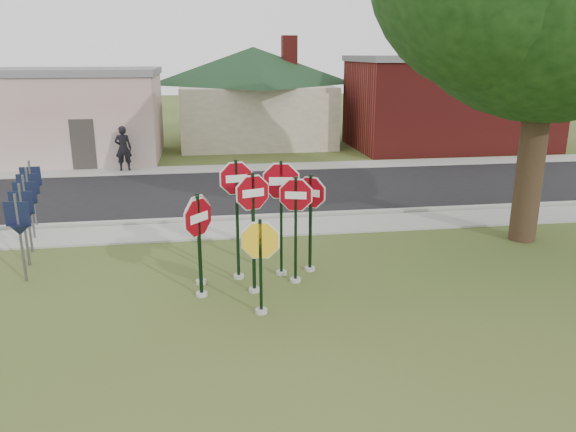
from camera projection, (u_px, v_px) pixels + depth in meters
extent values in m
plane|color=#38501E|center=(262.00, 315.00, 10.86)|extent=(120.00, 120.00, 0.00)
cube|color=gray|center=(241.00, 229.00, 16.07)|extent=(60.00, 1.60, 0.06)
cube|color=black|center=(232.00, 192.00, 20.34)|extent=(60.00, 7.00, 0.04)
cube|color=gray|center=(226.00, 169.00, 24.42)|extent=(60.00, 1.60, 0.06)
cube|color=gray|center=(238.00, 218.00, 17.01)|extent=(60.00, 0.20, 0.14)
cylinder|color=#A6A49B|center=(254.00, 290.00, 11.93)|extent=(0.24, 0.24, 0.08)
cube|color=black|center=(253.00, 234.00, 11.58)|extent=(0.07, 0.07, 2.58)
cylinder|color=white|center=(253.00, 193.00, 11.33)|extent=(0.97, 0.35, 1.02)
cylinder|color=maroon|center=(253.00, 193.00, 11.33)|extent=(0.90, 0.33, 0.94)
cube|color=white|center=(253.00, 193.00, 11.33)|extent=(0.45, 0.16, 0.16)
cylinder|color=#A6A49B|center=(261.00, 311.00, 10.95)|extent=(0.24, 0.24, 0.08)
cube|color=black|center=(261.00, 267.00, 10.70)|extent=(0.07, 0.06, 1.91)
cylinder|color=white|center=(260.00, 241.00, 10.55)|extent=(1.02, 0.18, 1.03)
cylinder|color=yellow|center=(260.00, 241.00, 10.55)|extent=(0.95, 0.17, 0.96)
cylinder|color=#A6A49B|center=(202.00, 294.00, 11.71)|extent=(0.24, 0.24, 0.08)
cube|color=black|center=(200.00, 247.00, 11.42)|extent=(0.08, 0.08, 2.16)
cylinder|color=white|center=(198.00, 217.00, 11.25)|extent=(0.75, 0.85, 1.12)
cylinder|color=maroon|center=(198.00, 217.00, 11.25)|extent=(0.70, 0.79, 1.03)
cube|color=white|center=(198.00, 217.00, 11.25)|extent=(0.35, 0.39, 0.18)
cylinder|color=#A6A49B|center=(295.00, 280.00, 12.44)|extent=(0.24, 0.24, 0.08)
cube|color=black|center=(296.00, 230.00, 12.12)|extent=(0.07, 0.06, 2.39)
cylinder|color=white|center=(296.00, 195.00, 11.90)|extent=(0.97, 0.26, 1.00)
cylinder|color=maroon|center=(296.00, 195.00, 11.90)|extent=(0.90, 0.25, 0.92)
cube|color=white|center=(296.00, 195.00, 11.90)|extent=(0.45, 0.12, 0.16)
cylinder|color=#A6A49B|center=(281.00, 273.00, 12.85)|extent=(0.24, 0.24, 0.08)
cube|color=black|center=(281.00, 219.00, 12.49)|extent=(0.07, 0.06, 2.64)
cylinder|color=white|center=(281.00, 181.00, 12.25)|extent=(1.13, 0.18, 1.13)
cylinder|color=maroon|center=(281.00, 181.00, 12.25)|extent=(1.04, 0.17, 1.05)
cube|color=white|center=(281.00, 181.00, 12.25)|extent=(0.52, 0.09, 0.18)
cylinder|color=#A6A49B|center=(239.00, 276.00, 12.64)|extent=(0.24, 0.24, 0.08)
cube|color=black|center=(237.00, 221.00, 12.28)|extent=(0.07, 0.06, 2.71)
cylinder|color=white|center=(236.00, 178.00, 12.01)|extent=(1.00, 0.20, 1.01)
cylinder|color=maroon|center=(236.00, 178.00, 12.01)|extent=(0.92, 0.19, 0.94)
cube|color=white|center=(236.00, 178.00, 12.01)|extent=(0.46, 0.10, 0.16)
cylinder|color=#A6A49B|center=(310.00, 269.00, 13.09)|extent=(0.24, 0.24, 0.08)
cube|color=black|center=(310.00, 224.00, 12.78)|extent=(0.08, 0.08, 2.28)
cylinder|color=white|center=(311.00, 192.00, 12.57)|extent=(0.81, 0.63, 1.01)
cylinder|color=maroon|center=(311.00, 192.00, 12.57)|extent=(0.75, 0.58, 0.93)
cube|color=white|center=(311.00, 192.00, 12.57)|extent=(0.37, 0.29, 0.16)
cylinder|color=#A6A49B|center=(201.00, 282.00, 12.35)|extent=(0.24, 0.24, 0.08)
cube|color=black|center=(199.00, 240.00, 12.07)|extent=(0.08, 0.08, 2.04)
cylinder|color=white|center=(198.00, 214.00, 11.91)|extent=(0.73, 0.89, 1.14)
cylinder|color=maroon|center=(198.00, 214.00, 11.91)|extent=(0.69, 0.83, 1.06)
cube|color=white|center=(198.00, 214.00, 11.91)|extent=(0.34, 0.41, 0.18)
cube|color=#59595E|center=(21.00, 238.00, 12.21)|extent=(0.05, 0.05, 2.00)
cube|color=black|center=(17.00, 214.00, 12.06)|extent=(0.55, 0.13, 0.55)
cone|color=black|center=(19.00, 230.00, 12.16)|extent=(0.65, 0.65, 0.25)
cube|color=#59595E|center=(24.00, 225.00, 13.13)|extent=(0.05, 0.05, 2.00)
cube|color=black|center=(21.00, 203.00, 12.98)|extent=(0.55, 0.09, 0.55)
cone|color=black|center=(23.00, 217.00, 13.08)|extent=(0.62, 0.62, 0.25)
cube|color=#59595E|center=(28.00, 214.00, 14.05)|extent=(0.05, 0.05, 2.00)
cube|color=black|center=(25.00, 193.00, 13.90)|extent=(0.55, 0.05, 0.55)
cone|color=black|center=(27.00, 206.00, 14.00)|extent=(0.58, 0.58, 0.25)
cube|color=#59595E|center=(31.00, 204.00, 14.97)|extent=(0.05, 0.05, 2.00)
cube|color=black|center=(28.00, 184.00, 14.82)|extent=(0.55, 0.05, 0.55)
cone|color=black|center=(30.00, 197.00, 14.91)|extent=(0.58, 0.58, 0.25)
cube|color=#59595E|center=(33.00, 195.00, 15.89)|extent=(0.05, 0.05, 2.00)
cube|color=black|center=(31.00, 176.00, 15.74)|extent=(0.55, 0.09, 0.55)
cone|color=black|center=(32.00, 189.00, 15.83)|extent=(0.62, 0.62, 0.25)
cube|color=beige|center=(27.00, 117.00, 26.05)|extent=(12.00, 6.00, 4.00)
cube|color=slate|center=(21.00, 72.00, 25.47)|extent=(12.20, 6.20, 0.30)
cube|color=#332D28|center=(83.00, 145.00, 23.91)|extent=(1.00, 0.10, 2.20)
cube|color=beige|center=(254.00, 113.00, 31.58)|extent=(8.00, 8.00, 3.20)
pyramid|color=black|center=(253.00, 47.00, 30.57)|extent=(11.60, 11.60, 2.00)
cube|color=maroon|center=(289.00, 51.00, 30.92)|extent=(0.80, 0.80, 1.60)
cube|color=maroon|center=(449.00, 105.00, 29.55)|extent=(10.00, 6.00, 4.50)
cube|color=slate|center=(453.00, 58.00, 28.89)|extent=(10.20, 6.20, 0.30)
cube|color=white|center=(436.00, 103.00, 26.36)|extent=(2.00, 0.08, 0.90)
cylinder|color=black|center=(534.00, 136.00, 14.50)|extent=(0.70, 0.70, 5.62)
cylinder|color=black|center=(541.00, 97.00, 38.20)|extent=(0.50, 0.50, 4.00)
sphere|color=black|center=(548.00, 42.00, 37.20)|extent=(5.60, 5.60, 5.60)
imported|color=black|center=(123.00, 148.00, 23.68)|extent=(0.70, 0.46, 1.90)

